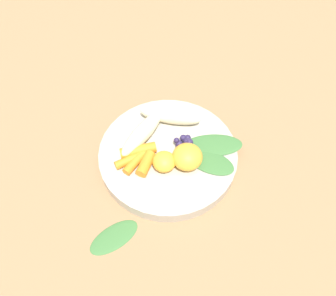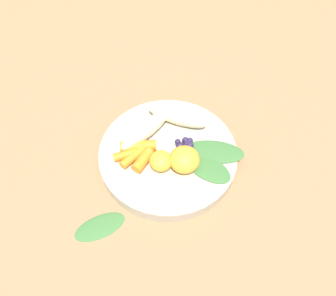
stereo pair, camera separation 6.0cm
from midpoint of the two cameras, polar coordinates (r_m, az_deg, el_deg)
name	(u,v)px [view 2 (the right image)]	position (r m, az deg, el deg)	size (l,w,h in m)	color
ground_plane	(168,159)	(0.63, 2.72, -2.09)	(2.40, 2.40, 0.00)	#99704C
bowl	(168,155)	(0.62, 2.77, -1.43)	(0.25, 0.25, 0.03)	#B2AD9E
banana_peeled_left	(145,130)	(0.61, -1.13, 2.95)	(0.12, 0.03, 0.03)	beige
banana_peeled_right	(177,116)	(0.64, 4.20, 5.29)	(0.12, 0.03, 0.03)	beige
orange_segment_near	(184,160)	(0.57, 5.83, -2.20)	(0.05, 0.05, 0.04)	#F4A833
orange_segment_far	(161,161)	(0.58, 1.74, -2.44)	(0.04, 0.04, 0.03)	#F4A833
carrot_front	(138,146)	(0.60, -2.30, 0.12)	(0.02, 0.02, 0.06)	orange
carrot_mid_left	(131,154)	(0.59, -3.61, -1.18)	(0.02, 0.02, 0.06)	orange
carrot_mid_right	(133,159)	(0.59, -3.18, -2.09)	(0.02, 0.02, 0.05)	orange
carrot_rear	(143,160)	(0.58, -1.42, -2.33)	(0.02, 0.02, 0.05)	orange
blueberry_pile	(185,147)	(0.60, 5.78, -0.09)	(0.04, 0.05, 0.02)	#2D234C
coconut_shred_patch	(188,161)	(0.59, 6.28, -2.43)	(0.04, 0.04, 0.00)	white
kale_leaf_left	(207,168)	(0.59, 9.64, -3.57)	(0.09, 0.05, 0.01)	#3D7038
kale_leaf_right	(214,152)	(0.61, 10.72, -0.82)	(0.11, 0.05, 0.01)	#3D7038
kale_leaf_stray	(100,226)	(0.57, -8.67, -13.40)	(0.09, 0.04, 0.01)	#3D7038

